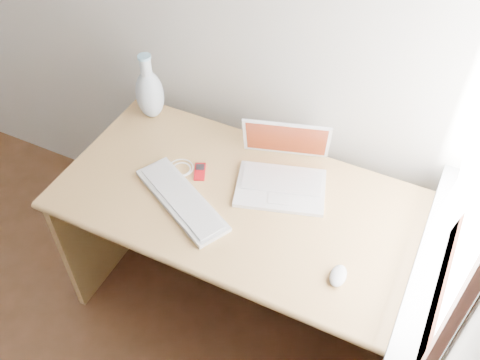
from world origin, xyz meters
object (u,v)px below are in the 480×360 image
at_px(vase, 150,93).
at_px(desk, 254,221).
at_px(laptop, 286,172).
at_px(external_keyboard, 182,199).

bearing_deg(vase, desk, -17.77).
height_order(laptop, vase, vase).
xyz_separation_m(desk, external_keyboard, (-0.21, -0.20, 0.23)).
xyz_separation_m(laptop, external_keyboard, (-0.31, -0.26, -0.04)).
bearing_deg(desk, external_keyboard, -137.03).
bearing_deg(vase, laptop, -9.95).
xyz_separation_m(external_keyboard, vase, (-0.37, 0.38, 0.11)).
relative_size(laptop, vase, 1.27).
distance_m(desk, laptop, 0.30).
relative_size(laptop, external_keyboard, 0.84).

